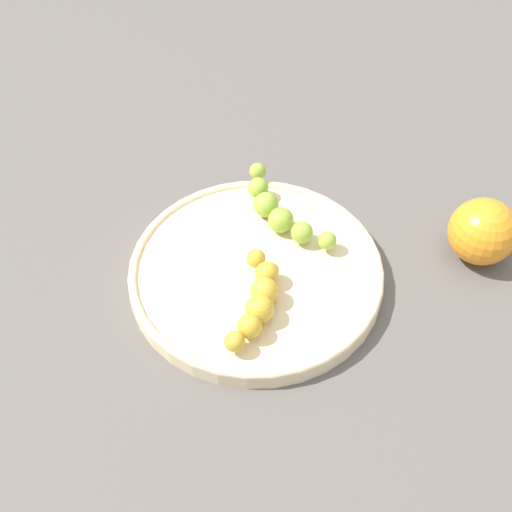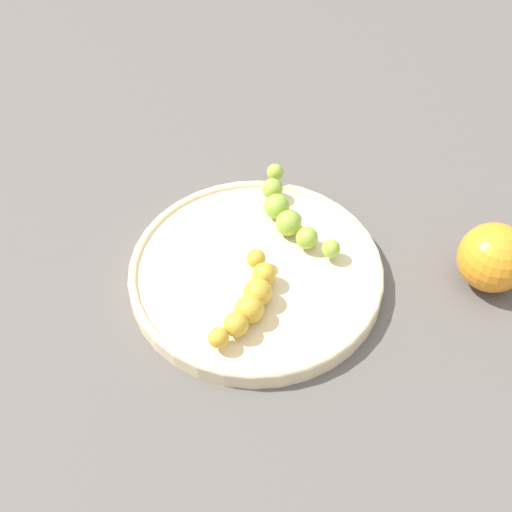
# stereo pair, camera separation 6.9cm
# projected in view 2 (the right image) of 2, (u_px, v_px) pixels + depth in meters

# --- Properties ---
(ground_plane) EXTENTS (2.40, 2.40, 0.00)m
(ground_plane) POSITION_uv_depth(u_px,v_px,m) (256.00, 278.00, 0.72)
(ground_plane) COLOR #56514C
(fruit_bowl) EXTENTS (0.28, 0.28, 0.02)m
(fruit_bowl) POSITION_uv_depth(u_px,v_px,m) (256.00, 271.00, 0.71)
(fruit_bowl) COLOR beige
(fruit_bowl) RESTS_ON ground_plane
(banana_green) EXTENTS (0.06, 0.16, 0.03)m
(banana_green) POSITION_uv_depth(u_px,v_px,m) (288.00, 213.00, 0.74)
(banana_green) COLOR #8CAD38
(banana_green) RESTS_ON fruit_bowl
(banana_spotted) EXTENTS (0.10, 0.10, 0.03)m
(banana_spotted) POSITION_uv_depth(u_px,v_px,m) (250.00, 299.00, 0.66)
(banana_spotted) COLOR gold
(banana_spotted) RESTS_ON fruit_bowl
(orange_fruit) EXTENTS (0.08, 0.08, 0.08)m
(orange_fruit) POSITION_uv_depth(u_px,v_px,m) (493.00, 258.00, 0.69)
(orange_fruit) COLOR orange
(orange_fruit) RESTS_ON ground_plane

